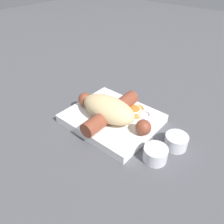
{
  "coord_description": "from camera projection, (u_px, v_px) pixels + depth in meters",
  "views": [
    {
      "loc": [
        -0.28,
        0.33,
        0.35
      ],
      "look_at": [
        0.0,
        0.0,
        0.03
      ],
      "focal_mm": 35.0,
      "sensor_mm": 36.0,
      "label": 1
    }
  ],
  "objects": [
    {
      "name": "sausage",
      "position": [
        112.0,
        112.0,
        0.53
      ],
      "size": [
        0.22,
        0.18,
        0.04
      ],
      "color": "brown",
      "rests_on": "food_tray"
    },
    {
      "name": "food_tray",
      "position": [
        112.0,
        119.0,
        0.55
      ],
      "size": [
        0.22,
        0.18,
        0.02
      ],
      "color": "white",
      "rests_on": "ground_plane"
    },
    {
      "name": "ground_plane",
      "position": [
        112.0,
        122.0,
        0.56
      ],
      "size": [
        3.0,
        3.0,
        0.0
      ],
      "primitive_type": "plane",
      "color": "#4C4C51"
    },
    {
      "name": "condiment_cup_far",
      "position": [
        176.0,
        142.0,
        0.48
      ],
      "size": [
        0.05,
        0.05,
        0.03
      ],
      "color": "silver",
      "rests_on": "ground_plane"
    },
    {
      "name": "bread_roll",
      "position": [
        108.0,
        109.0,
        0.52
      ],
      "size": [
        0.15,
        0.08,
        0.05
      ],
      "color": "#DBBC84",
      "rests_on": "food_tray"
    },
    {
      "name": "pickled_veggies",
      "position": [
        136.0,
        110.0,
        0.56
      ],
      "size": [
        0.07,
        0.06,
        0.0
      ],
      "color": "orange",
      "rests_on": "food_tray"
    },
    {
      "name": "condiment_cup_near",
      "position": [
        155.0,
        155.0,
        0.45
      ],
      "size": [
        0.05,
        0.05,
        0.03
      ],
      "color": "silver",
      "rests_on": "ground_plane"
    }
  ]
}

